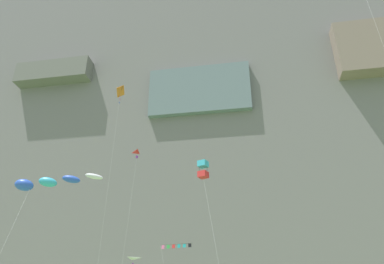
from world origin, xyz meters
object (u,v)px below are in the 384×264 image
at_px(kite_delta_high_center, 138,163).
at_px(kite_box_low_left, 203,170).
at_px(kite_banner_high_right, 176,251).
at_px(kite_diamond_mid_center, 120,95).
at_px(kite_windsock_mid_left, 46,182).

bearing_deg(kite_delta_high_center, kite_box_low_left, -44.86).
bearing_deg(kite_delta_high_center, kite_banner_high_right, -11.46).
height_order(kite_diamond_mid_center, kite_delta_high_center, kite_diamond_mid_center).
height_order(kite_box_low_left, kite_delta_high_center, kite_delta_high_center).
bearing_deg(kite_box_low_left, kite_banner_high_right, 116.83).
height_order(kite_banner_high_right, kite_diamond_mid_center, kite_diamond_mid_center).
distance_m(kite_box_low_left, kite_diamond_mid_center, 24.44).
height_order(kite_box_low_left, kite_diamond_mid_center, kite_diamond_mid_center).
xyz_separation_m(kite_windsock_mid_left, kite_box_low_left, (13.11, 5.41, 2.34)).
relative_size(kite_banner_high_right, kite_delta_high_center, 0.45).
xyz_separation_m(kite_banner_high_right, kite_box_low_left, (4.47, -8.84, 6.31)).
bearing_deg(kite_windsock_mid_left, kite_diamond_mid_center, 93.04).
distance_m(kite_banner_high_right, kite_delta_high_center, 12.78).
relative_size(kite_box_low_left, kite_diamond_mid_center, 0.48).
height_order(kite_banner_high_right, kite_windsock_mid_left, kite_windsock_mid_left).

